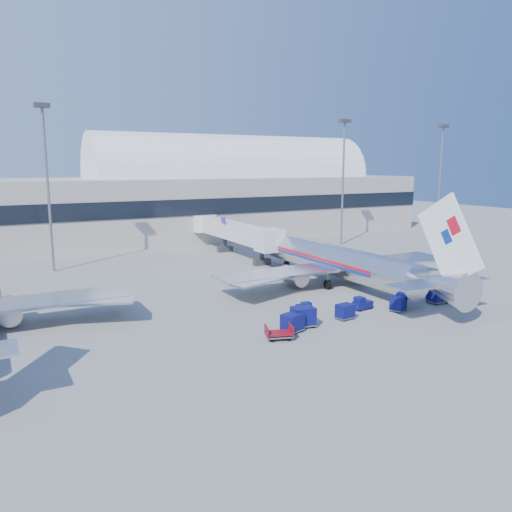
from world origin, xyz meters
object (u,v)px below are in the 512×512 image
mast_far_east (441,164)px  cart_solo_far (438,294)px  airliner_main (341,262)px  barrier_near (403,279)px  ramp_worker (453,297)px  cart_train_b (303,316)px  cart_train_c (292,322)px  barrier_mid (422,276)px  cart_open_red (279,334)px  jetbridge_near (230,230)px  mast_west (46,163)px  tug_lead (362,304)px  mast_east (343,164)px  cart_solo_near (398,303)px  cart_train_a (345,311)px  tug_right (408,290)px  tug_left (305,308)px  barrier_far (440,273)px

mast_far_east → cart_solo_far: 56.75m
airliner_main → mast_far_east: size_ratio=1.65×
barrier_near → ramp_worker: size_ratio=1.70×
cart_train_b → cart_train_c: (-1.64, -0.76, -0.10)m
barrier_mid → cart_open_red: size_ratio=1.14×
airliner_main → jetbridge_near: bearing=95.2°
mast_far_east → mast_west: bearing=180.0°
cart_open_red → ramp_worker: (21.54, 0.30, 0.45)m
barrier_mid → barrier_near: bearing=180.0°
airliner_main → cart_solo_far: size_ratio=17.71×
barrier_mid → cart_train_c: bearing=-159.7°
jetbridge_near → cart_solo_far: size_ratio=13.07×
tug_lead → cart_open_red: 12.51m
mast_east → cart_solo_near: 45.31m
cart_train_a → cart_train_c: (-6.48, -0.81, 0.11)m
airliner_main → cart_train_a: (-8.16, -11.30, -2.15)m
tug_right → ramp_worker: (1.50, -4.93, 0.20)m
ramp_worker → airliner_main: bearing=-28.1°
mast_far_east → tug_left: 66.56m
barrier_mid → tug_left: size_ratio=1.42×
barrier_mid → cart_train_a: cart_train_a is taller
mast_west → cart_train_b: bearing=-65.2°
mast_west → barrier_mid: mast_west is taller
mast_east → barrier_mid: size_ratio=7.53×
mast_west → cart_open_red: mast_west is taller
tug_left → cart_train_a: size_ratio=1.17×
barrier_near → cart_train_c: cart_train_c is taller
barrier_mid → tug_right: bearing=-145.4°
jetbridge_near → tug_left: size_ratio=12.99×
airliner_main → tug_lead: size_ratio=16.72×
cart_solo_near → barrier_mid: bearing=12.2°
mast_east → barrier_mid: (-8.70, -28.00, -14.34)m
cart_train_c → cart_solo_far: bearing=-16.4°
cart_open_red → airliner_main: bearing=56.4°
mast_west → mast_east: 50.00m
cart_solo_near → mast_far_east: bearing=15.5°
mast_far_east → barrier_mid: size_ratio=7.53×
barrier_far → cart_train_c: 30.78m
cart_solo_near → tug_lead: bearing=120.1°
barrier_mid → cart_train_b: 25.87m
mast_west → tug_left: bearing=-60.1°
mast_west → mast_far_east: (75.00, 0.00, 0.00)m
cart_train_a → cart_train_c: 6.53m
tug_left → cart_open_red: tug_left is taller
mast_west → ramp_worker: bearing=-47.7°
mast_east → cart_train_a: size_ratio=12.53×
tug_lead → cart_open_red: tug_lead is taller
cart_solo_far → jetbridge_near: bearing=99.0°
mast_east → barrier_mid: 32.64m
mast_east → cart_solo_far: bearing=-113.2°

